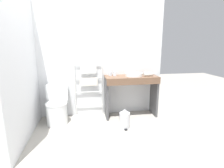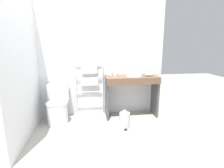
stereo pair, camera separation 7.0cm
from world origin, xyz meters
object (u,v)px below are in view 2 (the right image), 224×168
object	(u,v)px
cup_near_edge	(115,74)
trash_bin	(125,120)
towel_radiator	(89,79)
cup_near_wall	(111,74)
sink_basin	(134,74)
hair_dryer	(149,74)
toilet	(58,107)

from	to	relation	value
cup_near_edge	trash_bin	distance (m)	0.97
towel_radiator	cup_near_wall	size ratio (longest dim) A/B	13.01
sink_basin	hair_dryer	size ratio (longest dim) A/B	1.60
cup_near_wall	hair_dryer	size ratio (longest dim) A/B	0.41
toilet	trash_bin	bearing A→B (deg)	-19.00
sink_basin	cup_near_edge	size ratio (longest dim) A/B	3.97
sink_basin	hair_dryer	distance (m)	0.30
hair_dryer	trash_bin	world-z (taller)	hair_dryer
sink_basin	towel_radiator	bearing A→B (deg)	168.75
toilet	sink_basin	bearing A→B (deg)	3.19
towel_radiator	trash_bin	distance (m)	1.14
toilet	trash_bin	distance (m)	1.33
sink_basin	trash_bin	distance (m)	0.96
toilet	trash_bin	xyz separation A→B (m)	(1.25, -0.43, -0.15)
sink_basin	trash_bin	size ratio (longest dim) A/B	0.99
towel_radiator	trash_bin	xyz separation A→B (m)	(0.62, -0.70, -0.65)
toilet	cup_near_edge	xyz separation A→B (m)	(1.17, 0.16, 0.61)
trash_bin	cup_near_edge	bearing A→B (deg)	97.64
sink_basin	trash_bin	bearing A→B (deg)	-120.49
toilet	cup_near_wall	bearing A→B (deg)	10.82
cup_near_wall	hair_dryer	world-z (taller)	cup_near_wall
cup_near_edge	hair_dryer	world-z (taller)	cup_near_edge
sink_basin	cup_near_edge	bearing A→B (deg)	169.32
towel_radiator	hair_dryer	size ratio (longest dim) A/B	5.37
toilet	sink_basin	size ratio (longest dim) A/B	2.13
towel_radiator	cup_near_edge	xyz separation A→B (m)	(0.54, -0.11, 0.11)
toilet	cup_near_wall	size ratio (longest dim) A/B	8.24
hair_dryer	trash_bin	xyz separation A→B (m)	(-0.60, -0.48, -0.76)
trash_bin	cup_near_wall	bearing A→B (deg)	104.87
toilet	sink_basin	distance (m)	1.67
cup_near_wall	cup_near_edge	distance (m)	0.10
toilet	cup_near_edge	bearing A→B (deg)	7.73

